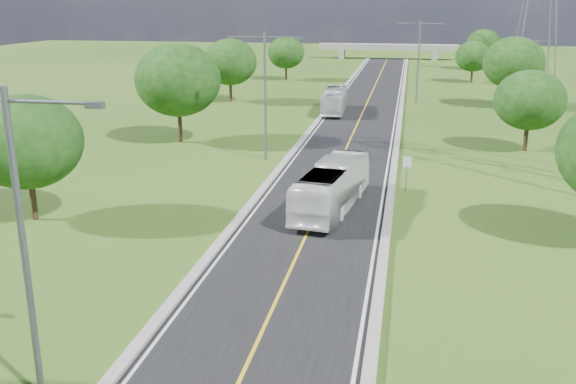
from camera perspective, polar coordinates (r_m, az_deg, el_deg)
ground at (r=65.44m, az=6.07°, el=5.75°), size 260.00×260.00×0.00m
road at (r=71.32m, az=6.48°, el=6.66°), size 8.00×150.00×0.06m
curb_left at (r=71.74m, az=3.08°, el=6.87°), size 0.50×150.00×0.22m
curb_right at (r=71.13m, az=9.92°, el=6.56°), size 0.50×150.00×0.22m
speed_limit_sign at (r=43.40m, az=10.52°, el=2.13°), size 0.55×0.09×2.40m
overpass at (r=144.51m, az=8.86°, el=12.55°), size 30.00×3.00×3.20m
streetlight_near_left at (r=20.53m, az=-22.67°, el=-2.66°), size 5.90×0.25×10.00m
streetlight_mid_left at (r=50.71m, az=-2.05°, el=9.47°), size 5.90×0.25×10.00m
streetlight_far_right at (r=82.33m, az=11.54°, el=11.92°), size 5.90×0.25×10.00m
tree_lb at (r=39.14m, az=-22.23°, el=4.16°), size 6.30×6.30×7.33m
tree_lc at (r=58.07m, az=-9.76°, el=9.79°), size 7.56×7.56×8.79m
tree_ld at (r=81.47m, az=-5.19°, el=11.43°), size 6.72×6.72×7.82m
tree_le at (r=104.24m, az=-0.18°, el=12.29°), size 5.88×5.88×6.84m
tree_rc at (r=57.50m, az=20.70°, el=7.65°), size 5.88×5.88×6.84m
tree_rd at (r=81.27m, az=19.43°, el=10.78°), size 7.14×7.14×8.30m
tree_re at (r=104.83m, az=16.14°, el=11.50°), size 5.46×5.46×6.35m
tree_rf at (r=124.98m, az=17.01°, el=12.45°), size 6.30×6.30×7.33m
bus_outbound at (r=38.80m, az=3.93°, el=0.48°), size 3.85×10.55×2.87m
bus_inbound at (r=73.52m, az=4.14°, el=8.13°), size 2.71×9.90×2.73m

